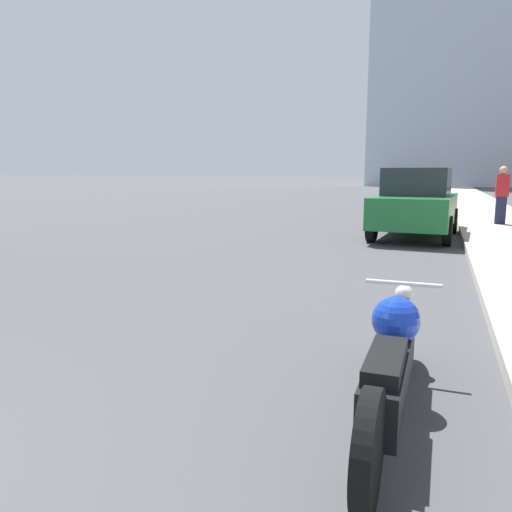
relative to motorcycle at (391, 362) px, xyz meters
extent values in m
cube|color=#B2ADA3|center=(2.09, 36.75, -0.33)|extent=(2.50, 240.00, 0.15)
cylinder|color=black|center=(0.01, 0.95, -0.08)|extent=(0.11, 0.64, 0.64)
cylinder|color=black|center=(-0.01, -1.06, -0.08)|extent=(0.11, 0.64, 0.64)
cube|color=black|center=(0.00, -0.05, -0.06)|extent=(0.26, 1.53, 0.32)
sphere|color=#1433AD|center=(0.00, 0.25, 0.23)|extent=(0.35, 0.35, 0.35)
cube|color=black|center=(0.00, -0.38, 0.15)|extent=(0.22, 0.70, 0.10)
sphere|color=silver|center=(0.01, 0.99, 0.26)|extent=(0.16, 0.16, 0.16)
cylinder|color=silver|center=(0.01, 0.85, 0.38)|extent=(0.62, 0.04, 0.04)
cube|color=#1E6B33|center=(-0.31, 10.26, 0.33)|extent=(2.12, 4.31, 0.76)
cube|color=#23282D|center=(-0.31, 10.26, 1.06)|extent=(1.70, 2.12, 0.69)
cylinder|color=black|center=(-1.09, 11.62, -0.05)|extent=(0.25, 0.72, 0.71)
cylinder|color=black|center=(0.65, 11.49, -0.05)|extent=(0.25, 0.72, 0.71)
cylinder|color=black|center=(-1.27, 9.02, -0.05)|extent=(0.25, 0.72, 0.71)
cylinder|color=black|center=(0.47, 8.90, -0.05)|extent=(0.25, 0.72, 0.71)
cube|color=black|center=(-0.49, 23.27, 0.27)|extent=(1.79, 4.00, 0.71)
cube|color=#23282D|center=(-0.49, 23.27, 0.93)|extent=(1.51, 1.93, 0.60)
cylinder|color=black|center=(-1.33, 24.49, -0.08)|extent=(0.21, 0.64, 0.64)
cylinder|color=black|center=(0.32, 24.51, -0.08)|extent=(0.21, 0.64, 0.64)
cylinder|color=black|center=(-1.30, 22.02, -0.08)|extent=(0.21, 0.64, 0.64)
cylinder|color=black|center=(0.35, 22.04, -0.08)|extent=(0.21, 0.64, 0.64)
cube|color=silver|center=(-0.25, 34.64, 0.28)|extent=(2.24, 4.66, 0.70)
cube|color=#23282D|center=(-0.25, 34.64, 0.96)|extent=(1.74, 2.30, 0.65)
cylinder|color=black|center=(-1.24, 35.95, -0.07)|extent=(0.26, 0.68, 0.67)
cylinder|color=black|center=(0.47, 36.11, -0.07)|extent=(0.26, 0.68, 0.67)
cylinder|color=black|center=(-0.97, 33.17, -0.07)|extent=(0.26, 0.68, 0.67)
cylinder|color=black|center=(0.74, 33.34, -0.07)|extent=(0.26, 0.68, 0.67)
cube|color=#1E2347|center=(2.00, 13.21, 0.16)|extent=(0.29, 0.20, 0.83)
cube|color=#B22328|center=(2.00, 13.21, 0.91)|extent=(0.36, 0.20, 0.66)
sphere|color=tan|center=(2.00, 13.21, 1.35)|extent=(0.24, 0.24, 0.24)
camera|label=1|loc=(0.25, -3.43, 1.31)|focal=35.00mm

